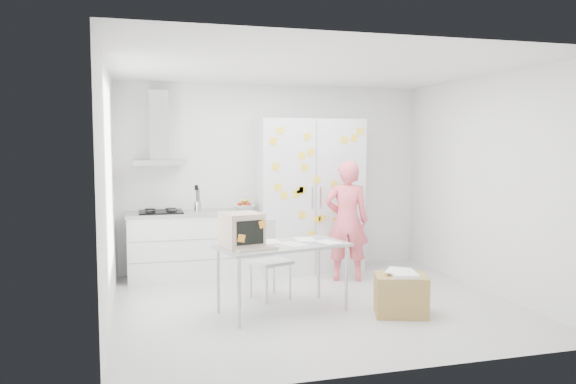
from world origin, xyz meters
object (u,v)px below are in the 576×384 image
object	(u,v)px
cardboard_box	(401,294)
chair	(267,254)
person	(347,221)
desk	(257,237)

from	to	relation	value
cardboard_box	chair	bearing A→B (deg)	139.33
person	cardboard_box	bearing A→B (deg)	106.02
chair	cardboard_box	distance (m)	1.66
desk	chair	xyz separation A→B (m)	(0.26, 0.65, -0.33)
chair	person	bearing A→B (deg)	2.75
cardboard_box	desk	bearing A→B (deg)	164.60
person	desk	bearing A→B (deg)	54.50
person	cardboard_box	size ratio (longest dim) A/B	2.45
person	chair	distance (m)	1.38
cardboard_box	person	bearing A→B (deg)	90.14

